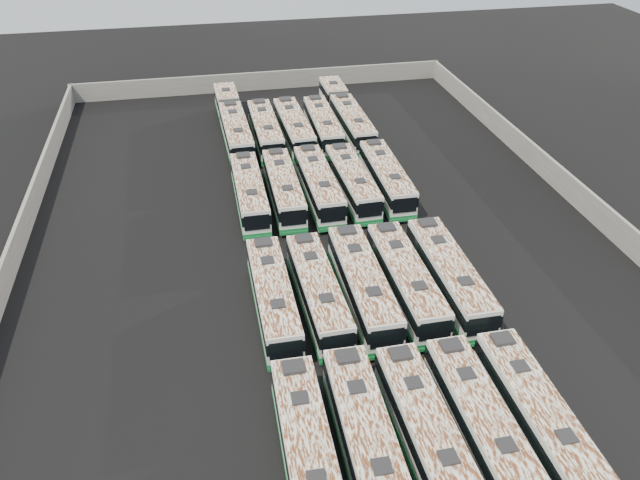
{
  "coord_description": "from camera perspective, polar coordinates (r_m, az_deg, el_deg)",
  "views": [
    {
      "loc": [
        -8.1,
        -38.25,
        26.42
      ],
      "look_at": [
        -0.44,
        -0.94,
        1.6
      ],
      "focal_mm": 35.0,
      "sensor_mm": 36.0,
      "label": 1
    }
  ],
  "objects": [
    {
      "name": "bus_back_far_left",
      "position": [
        65.88,
        -7.96,
        10.63
      ],
      "size": [
        2.77,
        17.27,
        3.12
      ],
      "rotation": [
        0.0,
        0.0,
        0.02
      ],
      "color": "silver",
      "rests_on": "ground"
    },
    {
      "name": "bus_back_center",
      "position": [
        63.8,
        -2.4,
        10.16
      ],
      "size": [
        2.6,
        11.12,
        3.12
      ],
      "rotation": [
        0.0,
        0.0,
        0.02
      ],
      "color": "silver",
      "rests_on": "ground"
    },
    {
      "name": "bus_front_right",
      "position": [
        33.65,
        14.56,
        -16.05
      ],
      "size": [
        2.3,
        10.68,
        3.0
      ],
      "rotation": [
        0.0,
        0.0,
        0.0
      ],
      "color": "silver",
      "rests_on": "ground"
    },
    {
      "name": "ground",
      "position": [
        47.19,
        0.29,
        -0.96
      ],
      "size": [
        140.0,
        140.0,
        0.0
      ],
      "primitive_type": "plane",
      "color": "black",
      "rests_on": "ground"
    },
    {
      "name": "bus_front_far_right",
      "position": [
        34.78,
        19.22,
        -15.04
      ],
      "size": [
        2.28,
        10.72,
        3.02
      ],
      "rotation": [
        0.0,
        0.0,
        -0.0
      ],
      "color": "silver",
      "rests_on": "ground"
    },
    {
      "name": "bus_front_far_left",
      "position": [
        31.54,
        -1.12,
        -18.96
      ],
      "size": [
        2.47,
        10.83,
        3.04
      ],
      "rotation": [
        0.0,
        0.0,
        -0.02
      ],
      "color": "silver",
      "rests_on": "ground"
    },
    {
      "name": "perimeter_wall",
      "position": [
        46.58,
        0.29,
        0.16
      ],
      "size": [
        45.2,
        73.2,
        2.2
      ],
      "color": "slate",
      "rests_on": "ground"
    },
    {
      "name": "bus_midfront_center",
      "position": [
        41.07,
        3.95,
        -4.17
      ],
      "size": [
        2.43,
        11.17,
        3.14
      ],
      "rotation": [
        0.0,
        0.0,
        -0.01
      ],
      "color": "silver",
      "rests_on": "ground"
    },
    {
      "name": "bus_midback_right",
      "position": [
        53.5,
        2.97,
        5.32
      ],
      "size": [
        2.48,
        10.68,
        2.99
      ],
      "rotation": [
        0.0,
        0.0,
        0.02
      ],
      "color": "silver",
      "rests_on": "ground"
    },
    {
      "name": "bus_back_left",
      "position": [
        63.49,
        -5.01,
        9.93
      ],
      "size": [
        2.38,
        10.99,
        3.09
      ],
      "rotation": [
        0.0,
        0.0,
        0.0
      ],
      "color": "silver",
      "rests_on": "ground"
    },
    {
      "name": "bus_midfront_far_right",
      "position": [
        42.73,
        11.71,
        -3.23
      ],
      "size": [
        2.39,
        11.12,
        3.13
      ],
      "rotation": [
        0.0,
        0.0,
        -0.0
      ],
      "color": "silver",
      "rests_on": "ground"
    },
    {
      "name": "bus_midback_left",
      "position": [
        52.46,
        -3.35,
        4.72
      ],
      "size": [
        2.36,
        10.72,
        3.01
      ],
      "rotation": [
        0.0,
        0.0,
        -0.01
      ],
      "color": "silver",
      "rests_on": "ground"
    },
    {
      "name": "bus_front_left",
      "position": [
        31.98,
        4.33,
        -17.99
      ],
      "size": [
        2.55,
        11.09,
        3.11
      ],
      "rotation": [
        0.0,
        0.0,
        -0.02
      ],
      "color": "silver",
      "rests_on": "ground"
    },
    {
      "name": "bus_midback_far_right",
      "position": [
        54.39,
        6.1,
        5.67
      ],
      "size": [
        2.47,
        10.76,
        3.02
      ],
      "rotation": [
        0.0,
        0.0,
        -0.02
      ],
      "color": "silver",
      "rests_on": "ground"
    },
    {
      "name": "bus_front_center",
      "position": [
        32.66,
        9.79,
        -17.22
      ],
      "size": [
        2.41,
        10.74,
        3.02
      ],
      "rotation": [
        0.0,
        0.0,
        0.01
      ],
      "color": "silver",
      "rests_on": "ground"
    },
    {
      "name": "bus_midback_center",
      "position": [
        52.85,
        -0.14,
        5.04
      ],
      "size": [
        2.4,
        10.92,
        3.07
      ],
      "rotation": [
        0.0,
        0.0,
        0.01
      ],
      "color": "silver",
      "rests_on": "ground"
    },
    {
      "name": "bus_back_far_right",
      "position": [
        67.61,
        2.36,
        11.5
      ],
      "size": [
        2.32,
        16.97,
        3.08
      ],
      "rotation": [
        0.0,
        0.0,
        -0.0
      ],
      "color": "silver",
      "rests_on": "ground"
    },
    {
      "name": "bus_midfront_right",
      "position": [
        41.87,
        7.84,
        -3.68
      ],
      "size": [
        2.39,
        10.95,
        3.08
      ],
      "rotation": [
        0.0,
        0.0,
        0.01
      ],
      "color": "silver",
      "rests_on": "ground"
    },
    {
      "name": "bus_midfront_left",
      "position": [
        40.55,
        -0.17,
        -4.78
      ],
      "size": [
        2.49,
        10.69,
        2.99
      ],
      "rotation": [
        0.0,
        0.0,
        0.02
      ],
      "color": "silver",
      "rests_on": "ground"
    },
    {
      "name": "bus_midfront_far_left",
      "position": [
        40.23,
        -4.31,
        -5.24
      ],
      "size": [
        2.28,
        10.67,
        3.0
      ],
      "rotation": [
        0.0,
        0.0,
        0.0
      ],
      "color": "silver",
      "rests_on": "ground"
    },
    {
      "name": "bus_back_right",
      "position": [
        64.37,
        0.27,
        10.37
      ],
      "size": [
        2.56,
        10.91,
        3.06
      ],
      "rotation": [
        0.0,
        0.0,
        -0.02
      ],
      "color": "silver",
      "rests_on": "ground"
    },
    {
      "name": "bus_midback_far_left",
      "position": [
        52.09,
        -6.46,
        4.32
      ],
      "size": [
        2.27,
        10.65,
        3.0
      ],
      "rotation": [
        0.0,
        0.0,
        -0.0
      ],
      "color": "silver",
      "rests_on": "ground"
    }
  ]
}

